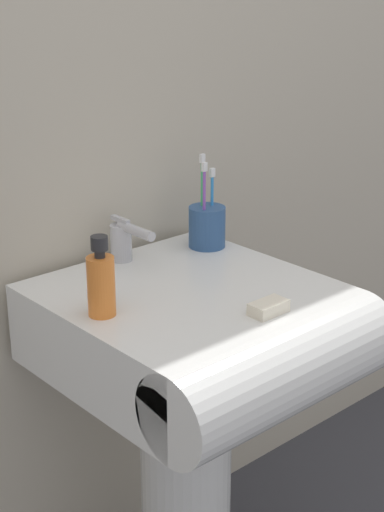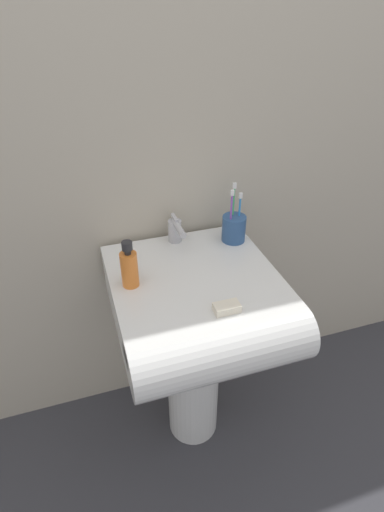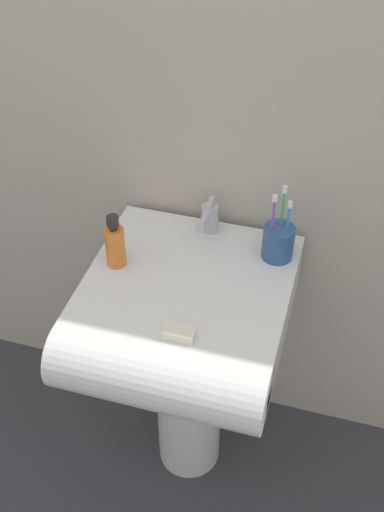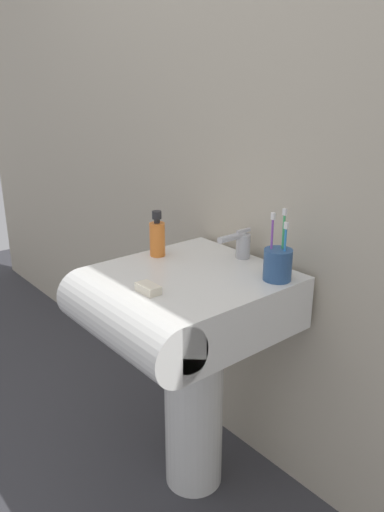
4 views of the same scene
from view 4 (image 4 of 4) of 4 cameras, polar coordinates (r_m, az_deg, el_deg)
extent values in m
plane|color=#38383D|center=(2.00, 0.19, -23.94)|extent=(6.00, 6.00, 0.00)
cube|color=#B7AD99|center=(1.67, 8.48, 13.27)|extent=(5.00, 0.05, 2.40)
cylinder|color=white|center=(1.80, 0.20, -16.57)|extent=(0.20, 0.20, 0.64)
cube|color=white|center=(1.59, 0.22, -4.76)|extent=(0.53, 0.52, 0.17)
cylinder|color=white|center=(1.46, -7.67, -7.39)|extent=(0.53, 0.17, 0.17)
cylinder|color=#B7B7BC|center=(1.68, 5.82, 1.16)|extent=(0.05, 0.05, 0.08)
cylinder|color=#B7B7BC|center=(1.63, 4.51, 2.15)|extent=(0.02, 0.11, 0.02)
cube|color=#B7B7BC|center=(1.67, 5.88, 2.90)|extent=(0.01, 0.06, 0.01)
cylinder|color=#2D5184|center=(1.51, 9.77, -0.99)|extent=(0.09, 0.09, 0.10)
cylinder|color=purple|center=(1.49, 9.06, 1.01)|extent=(0.01, 0.01, 0.17)
cube|color=white|center=(1.47, 9.26, 4.52)|extent=(0.01, 0.01, 0.02)
cylinder|color=#338CD8|center=(1.49, 10.52, 0.35)|extent=(0.01, 0.01, 0.15)
cube|color=white|center=(1.46, 10.72, 3.45)|extent=(0.01, 0.01, 0.02)
cylinder|color=#3FB266|center=(1.50, 10.32, 1.25)|extent=(0.01, 0.01, 0.18)
cube|color=white|center=(1.47, 10.56, 4.97)|extent=(0.01, 0.01, 0.02)
cylinder|color=orange|center=(1.69, -3.98, 1.91)|extent=(0.05, 0.05, 0.12)
cylinder|color=#262628|center=(1.67, -4.04, 4.03)|extent=(0.02, 0.02, 0.01)
cylinder|color=#262628|center=(1.67, -4.05, 4.71)|extent=(0.03, 0.03, 0.03)
cube|color=silver|center=(1.42, -5.03, -3.72)|extent=(0.08, 0.04, 0.02)
camera|label=1|loc=(2.09, -46.58, 15.13)|focal=55.00mm
camera|label=2|loc=(1.45, -45.49, 21.96)|focal=28.00mm
camera|label=3|loc=(0.98, -72.01, 43.79)|focal=45.00mm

